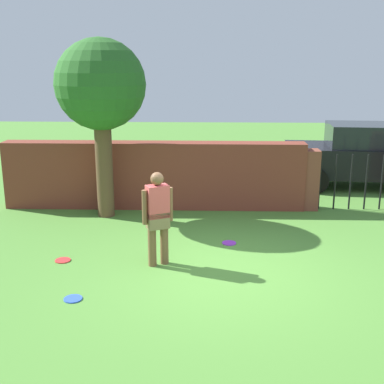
{
  "coord_description": "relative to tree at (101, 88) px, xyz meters",
  "views": [
    {
      "loc": [
        -0.24,
        -7.54,
        3.41
      ],
      "look_at": [
        -0.54,
        1.43,
        1.0
      ],
      "focal_mm": 46.56,
      "sensor_mm": 36.0,
      "label": 1
    }
  ],
  "objects": [
    {
      "name": "brick_wall",
      "position": [
        1.02,
        0.67,
        -2.04
      ],
      "size": [
        6.96,
        0.5,
        1.56
      ],
      "primitive_type": "cube",
      "color": "brown",
      "rests_on": "ground"
    },
    {
      "name": "tree",
      "position": [
        0.0,
        0.0,
        0.0
      ],
      "size": [
        1.93,
        1.93,
        3.85
      ],
      "color": "brown",
      "rests_on": "ground"
    },
    {
      "name": "person",
      "position": [
        1.44,
        -2.71,
        -1.92
      ],
      "size": [
        0.49,
        0.36,
        1.62
      ],
      "rotation": [
        0.0,
        0.0,
        0.46
      ],
      "color": "brown",
      "rests_on": "ground"
    },
    {
      "name": "frisbee_red",
      "position": [
        -0.25,
        -2.61,
        -2.81
      ],
      "size": [
        0.27,
        0.27,
        0.02
      ],
      "primitive_type": "cylinder",
      "color": "red",
      "rests_on": "ground"
    },
    {
      "name": "ground_plane",
      "position": [
        2.52,
        -3.05,
        -2.82
      ],
      "size": [
        40.0,
        40.0,
        0.0
      ],
      "primitive_type": "plane",
      "color": "#4C8433"
    },
    {
      "name": "frisbee_blue",
      "position": [
        0.31,
        -4.03,
        -2.81
      ],
      "size": [
        0.27,
        0.27,
        0.02
      ],
      "primitive_type": "cylinder",
      "color": "blue",
      "rests_on": "ground"
    },
    {
      "name": "car",
      "position": [
        6.53,
        2.86,
        -1.95
      ],
      "size": [
        4.32,
        2.19,
        1.72
      ],
      "rotation": [
        0.0,
        0.0,
        3.06
      ],
      "color": "black",
      "rests_on": "ground"
    },
    {
      "name": "frisbee_purple",
      "position": [
        2.69,
        -1.67,
        -2.81
      ],
      "size": [
        0.27,
        0.27,
        0.02
      ],
      "primitive_type": "cylinder",
      "color": "purple",
      "rests_on": "ground"
    },
    {
      "name": "fence_gate",
      "position": [
        5.75,
        0.67,
        -2.12
      ],
      "size": [
        2.75,
        0.44,
        1.4
      ],
      "color": "brown",
      "rests_on": "ground"
    }
  ]
}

